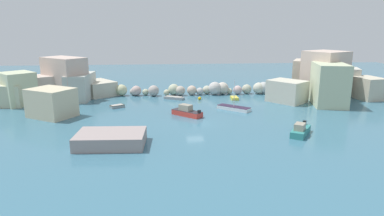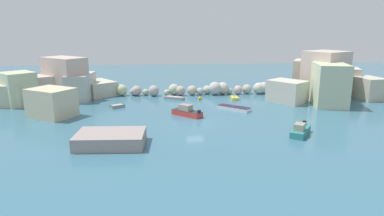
{
  "view_description": "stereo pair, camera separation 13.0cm",
  "coord_description": "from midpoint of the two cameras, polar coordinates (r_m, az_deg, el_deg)",
  "views": [
    {
      "loc": [
        -4.74,
        -47.56,
        13.89
      ],
      "look_at": [
        0.0,
        5.32,
        1.0
      ],
      "focal_mm": 31.59,
      "sensor_mm": 36.0,
      "label": 1
    },
    {
      "loc": [
        -4.61,
        -47.57,
        13.89
      ],
      "look_at": [
        0.0,
        5.32,
        1.0
      ],
      "focal_mm": 31.59,
      "sensor_mm": 36.0,
      "label": 2
    }
  ],
  "objects": [
    {
      "name": "moored_boat_0",
      "position": [
        57.87,
        7.0,
        -0.0
      ],
      "size": [
        5.48,
        5.14,
        5.06
      ],
      "rotation": [
        0.0,
        0.0,
        5.56
      ],
      "color": "white",
      "rests_on": "cove_water"
    },
    {
      "name": "channel_buoy",
      "position": [
        65.24,
        1.24,
        1.64
      ],
      "size": [
        0.65,
        0.65,
        0.65
      ],
      "primitive_type": "sphere",
      "color": "gold",
      "rests_on": "cove_water"
    },
    {
      "name": "cove_water",
      "position": [
        49.77,
        0.47,
        -2.56
      ],
      "size": [
        160.0,
        160.0,
        0.0
      ],
      "primitive_type": "plane",
      "color": "#3B6E84",
      "rests_on": "ground"
    },
    {
      "name": "moored_boat_5",
      "position": [
        53.69,
        -0.95,
        -0.64
      ],
      "size": [
        4.88,
        4.77,
        1.78
      ],
      "rotation": [
        0.0,
        0.0,
        2.38
      ],
      "color": "red",
      "rests_on": "cove_water"
    },
    {
      "name": "rock_breakwater",
      "position": [
        70.23,
        1.57,
        3.16
      ],
      "size": [
        32.07,
        3.21,
        2.69
      ],
      "color": "beige",
      "rests_on": "ground"
    },
    {
      "name": "moored_boat_3",
      "position": [
        66.06,
        -3.1,
        1.72
      ],
      "size": [
        4.07,
        2.92,
        0.54
      ],
      "rotation": [
        0.0,
        0.0,
        5.81
      ],
      "color": "#95989B",
      "rests_on": "cove_water"
    },
    {
      "name": "moored_boat_1",
      "position": [
        66.43,
        7.11,
        1.68
      ],
      "size": [
        1.33,
        2.61,
        0.48
      ],
      "rotation": [
        0.0,
        0.0,
        4.69
      ],
      "color": "yellow",
      "rests_on": "cove_water"
    },
    {
      "name": "stone_dock",
      "position": [
        41.55,
        -13.62,
        -5.12
      ],
      "size": [
        8.28,
        5.78,
        1.6
      ],
      "primitive_type": "cube",
      "rotation": [
        0.0,
        0.0,
        -0.05
      ],
      "color": "gray",
      "rests_on": "ground"
    },
    {
      "name": "moored_boat_2",
      "position": [
        46.47,
        17.77,
        -3.64
      ],
      "size": [
        4.1,
        4.9,
        1.71
      ],
      "rotation": [
        0.0,
        0.0,
        4.11
      ],
      "color": "teal",
      "rests_on": "cove_water"
    },
    {
      "name": "moored_boat_4",
      "position": [
        60.53,
        -12.58,
        0.31
      ],
      "size": [
        2.7,
        2.35,
        0.51
      ],
      "rotation": [
        0.0,
        0.0,
        3.68
      ],
      "color": "gray",
      "rests_on": "cove_water"
    },
    {
      "name": "cliff_headland_left",
      "position": [
        68.29,
        -22.02,
        3.28
      ],
      "size": [
        20.76,
        25.25,
        8.14
      ],
      "color": "beige",
      "rests_on": "ground"
    },
    {
      "name": "cliff_headland_right",
      "position": [
        70.63,
        21.45,
        4.3
      ],
      "size": [
        23.19,
        18.31,
        9.24
      ],
      "color": "beige",
      "rests_on": "ground"
    }
  ]
}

